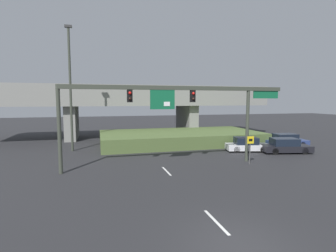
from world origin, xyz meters
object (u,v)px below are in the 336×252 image
signal_gantry (176,101)px  speed_limit_sign (250,146)px  highway_light_pole_near (70,86)px  parked_sedan_far_right (286,141)px  parked_sedan_near_right (247,145)px  parked_sedan_mid_right (285,146)px

signal_gantry → speed_limit_sign: size_ratio=7.67×
highway_light_pole_near → parked_sedan_far_right: 24.20m
signal_gantry → parked_sedan_near_right: size_ratio=3.94×
parked_sedan_near_right → parked_sedan_mid_right: bearing=-14.8°
parked_sedan_near_right → parked_sedan_far_right: parked_sedan_far_right is taller
speed_limit_sign → parked_sedan_near_right: speed_limit_sign is taller
speed_limit_sign → parked_sedan_mid_right: (6.07, 3.21, -0.87)m
speed_limit_sign → parked_sedan_far_right: (8.51, 6.13, -0.86)m
parked_sedan_far_right → highway_light_pole_near: bearing=176.9°
signal_gantry → parked_sedan_far_right: (14.59, 5.11, -4.52)m
signal_gantry → parked_sedan_near_right: 10.73m
highway_light_pole_near → parked_sedan_mid_right: 22.55m
speed_limit_sign → signal_gantry: bearing=170.5°
highway_light_pole_near → parked_sedan_far_right: size_ratio=2.65×
parked_sedan_near_right → parked_sedan_far_right: (5.70, 1.16, 0.02)m
parked_sedan_mid_right → parked_sedan_far_right: bearing=62.9°
signal_gantry → parked_sedan_far_right: size_ratio=3.80×
signal_gantry → parked_sedan_mid_right: signal_gantry is taller
highway_light_pole_near → parked_sedan_mid_right: highway_light_pole_near is taller
highway_light_pole_near → parked_sedan_mid_right: (20.71, -6.57, -6.04)m
speed_limit_sign → parked_sedan_far_right: size_ratio=0.50×
speed_limit_sign → parked_sedan_mid_right: bearing=27.9°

